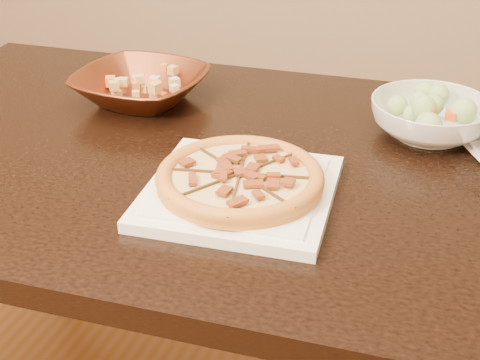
% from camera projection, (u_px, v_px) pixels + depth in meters
% --- Properties ---
extents(dining_table, '(1.33, 0.90, 0.75)m').
position_uv_depth(dining_table, '(199.00, 203.00, 1.20)').
color(dining_table, black).
rests_on(dining_table, floor).
extents(plate, '(0.30, 0.30, 0.02)m').
position_uv_depth(plate, '(240.00, 191.00, 1.00)').
color(plate, white).
rests_on(plate, dining_table).
extents(pizza, '(0.25, 0.25, 0.03)m').
position_uv_depth(pizza, '(240.00, 178.00, 0.99)').
color(pizza, orange).
rests_on(pizza, plate).
extents(bronze_bowl, '(0.26, 0.26, 0.06)m').
position_uv_depth(bronze_bowl, '(141.00, 87.00, 1.31)').
color(bronze_bowl, brown).
rests_on(bronze_bowl, dining_table).
extents(mixed_dish, '(0.11, 0.12, 0.03)m').
position_uv_depth(mixed_dish, '(139.00, 65.00, 1.29)').
color(mixed_dish, beige).
rests_on(mixed_dish, bronze_bowl).
extents(salad_bowl, '(0.25, 0.25, 0.07)m').
position_uv_depth(salad_bowl, '(430.00, 118.00, 1.18)').
color(salad_bowl, white).
rests_on(salad_bowl, dining_table).
extents(salad, '(0.08, 0.10, 0.04)m').
position_uv_depth(salad, '(433.00, 91.00, 1.15)').
color(salad, '#B0E07C').
rests_on(salad, salad_bowl).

